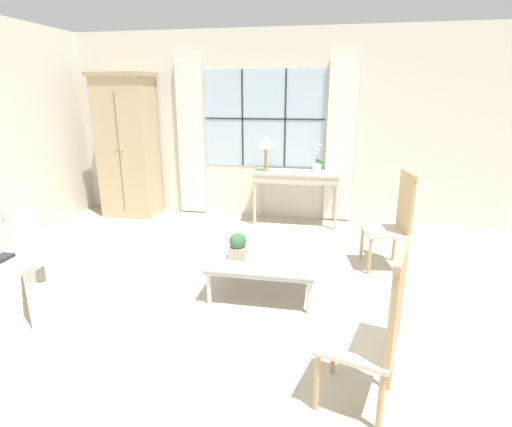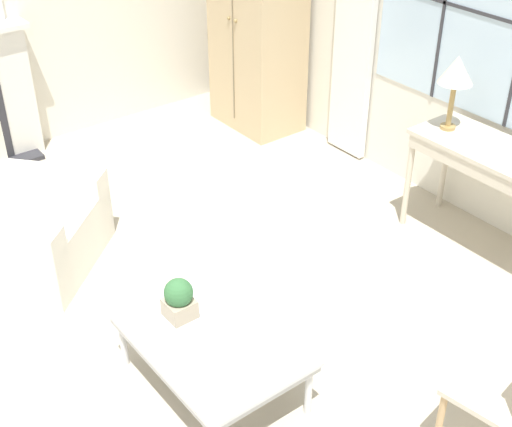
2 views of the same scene
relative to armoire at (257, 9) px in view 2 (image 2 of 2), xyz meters
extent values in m
plane|color=#B2A893|center=(2.10, -2.68, -1.10)|extent=(14.00, 14.00, 0.00)
cube|color=silver|center=(2.10, 0.35, 0.30)|extent=(7.20, 0.06, 2.80)
cube|color=silver|center=(2.10, 0.31, 0.42)|extent=(1.82, 0.01, 1.43)
cube|color=#2D2D33|center=(1.78, 0.31, 0.42)|extent=(0.02, 0.02, 1.43)
cube|color=#2D2D33|center=(2.10, 0.31, 0.42)|extent=(1.82, 0.02, 0.02)
cube|color=white|center=(0.95, 0.27, 0.11)|extent=(0.41, 0.06, 2.39)
cube|color=tan|center=(0.00, 0.00, -0.04)|extent=(0.81, 0.54, 2.13)
cube|color=#74644C|center=(0.00, -0.27, -0.08)|extent=(0.01, 0.01, 1.79)
sphere|color=#997F4C|center=(-0.05, -0.28, -0.04)|extent=(0.03, 0.03, 0.03)
sphere|color=#997F4C|center=(0.05, -0.28, -0.04)|extent=(0.03, 0.03, 0.03)
cube|color=beige|center=(2.65, 0.01, -0.33)|extent=(1.26, 0.49, 0.03)
cube|color=beige|center=(2.65, 0.01, -0.39)|extent=(1.21, 0.47, 0.10)
cylinder|color=beige|center=(2.06, -0.19, -0.72)|extent=(0.04, 0.04, 0.76)
cylinder|color=beige|center=(2.06, 0.22, -0.72)|extent=(0.04, 0.04, 0.76)
cylinder|color=#9E7F47|center=(2.19, 0.00, -0.30)|extent=(0.11, 0.11, 0.02)
cylinder|color=#9E7F47|center=(2.19, 0.00, -0.13)|extent=(0.04, 0.04, 0.32)
cone|color=beige|center=(2.19, 0.00, 0.12)|extent=(0.24, 0.24, 0.19)
cube|color=silver|center=(0.81, -2.64, -0.90)|extent=(1.30, 1.30, 0.41)
cube|color=silver|center=(0.57, -2.37, -0.83)|extent=(0.81, 0.75, 0.55)
cube|color=beige|center=(3.76, -1.42, -0.68)|extent=(0.50, 0.50, 0.03)
cylinder|color=tan|center=(3.61, -1.64, -0.90)|extent=(0.04, 0.04, 0.41)
cylinder|color=tan|center=(3.54, -1.26, -0.90)|extent=(0.04, 0.04, 0.41)
cube|color=silver|center=(2.55, -2.29, -0.74)|extent=(1.03, 0.70, 0.03)
cube|color=#B1B3B8|center=(2.55, -2.29, -0.77)|extent=(1.00, 0.69, 0.04)
cylinder|color=silver|center=(2.09, -2.59, -0.93)|extent=(0.04, 0.04, 0.35)
cylinder|color=silver|center=(2.09, -1.99, -0.93)|extent=(0.04, 0.04, 0.35)
cylinder|color=silver|center=(3.02, -1.99, -0.93)|extent=(0.04, 0.04, 0.35)
cube|color=tan|center=(2.31, -2.33, -0.67)|extent=(0.16, 0.16, 0.11)
sphere|color=#336638|center=(2.31, -2.33, -0.56)|extent=(0.16, 0.16, 0.16)
cylinder|color=silver|center=(2.70, -2.25, -0.72)|extent=(0.09, 0.09, 0.01)
cylinder|color=white|center=(2.70, -2.25, -0.67)|extent=(0.06, 0.06, 0.08)
cylinder|color=black|center=(2.70, -2.25, -0.63)|extent=(0.00, 0.00, 0.01)
camera|label=1|loc=(3.14, -5.78, 0.79)|focal=28.00mm
camera|label=2|loc=(4.95, -3.83, 1.90)|focal=50.00mm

